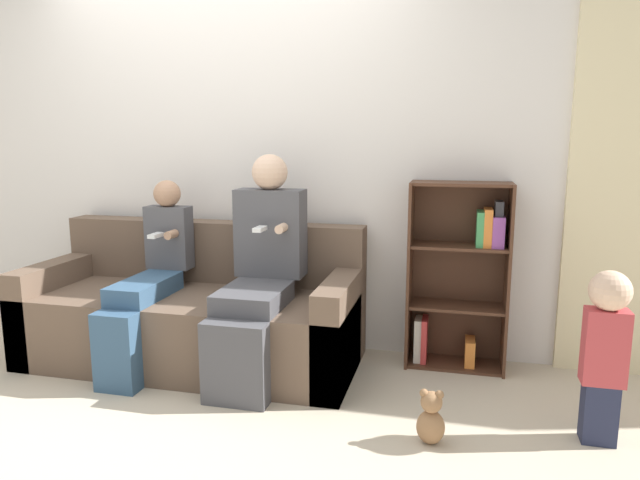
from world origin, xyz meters
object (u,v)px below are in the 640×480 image
object	(u,v)px
child_seated	(148,276)
toddler_standing	(605,346)
bookshelf	(461,274)
teddy_bear	(431,418)
couch	(195,315)
adult_seated	(260,264)

from	to	relation	value
child_seated	toddler_standing	distance (m)	2.49
bookshelf	teddy_bear	size ratio (longest dim) A/B	4.30
couch	adult_seated	distance (m)	0.62
couch	teddy_bear	size ratio (longest dim) A/B	7.76
adult_seated	toddler_standing	bearing A→B (deg)	-11.84
couch	bookshelf	distance (m)	1.67
couch	adult_seated	xyz separation A→B (m)	(0.48, -0.11, 0.38)
toddler_standing	teddy_bear	size ratio (longest dim) A/B	3.09
child_seated	bookshelf	world-z (taller)	bookshelf
bookshelf	teddy_bear	distance (m)	1.10
couch	child_seated	bearing A→B (deg)	-145.06
adult_seated	teddy_bear	xyz separation A→B (m)	(1.02, -0.57, -0.55)
couch	child_seated	size ratio (longest dim) A/B	1.82
toddler_standing	child_seated	bearing A→B (deg)	172.52
couch	teddy_bear	bearing A→B (deg)	-24.44
adult_seated	toddler_standing	world-z (taller)	adult_seated
adult_seated	bookshelf	xyz separation A→B (m)	(1.14, 0.42, -0.09)
adult_seated	teddy_bear	world-z (taller)	adult_seated
couch	toddler_standing	size ratio (longest dim) A/B	2.51
couch	child_seated	world-z (taller)	child_seated
bookshelf	toddler_standing	bearing A→B (deg)	-51.19
teddy_bear	toddler_standing	bearing A→B (deg)	15.09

